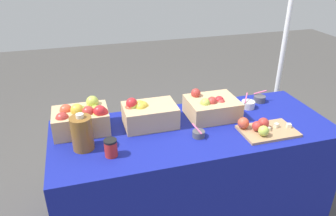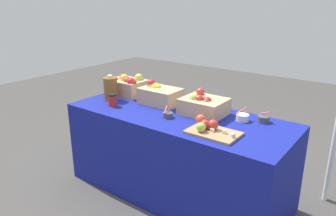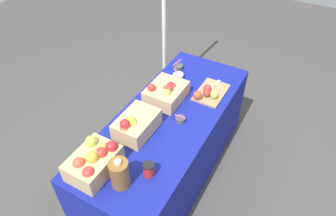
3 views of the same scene
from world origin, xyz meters
name	(u,v)px [view 3 (image 3 of 3)]	position (x,y,z in m)	size (l,w,h in m)	color
ground_plane	(169,170)	(0.00, 0.00, 0.00)	(10.00, 10.00, 0.00)	#474442
table	(169,145)	(0.00, 0.00, 0.37)	(1.90, 0.76, 0.74)	navy
apple_crate_left	(95,160)	(-0.72, 0.17, 0.84)	(0.35, 0.26, 0.21)	tan
apple_crate_middle	(135,124)	(-0.29, 0.13, 0.83)	(0.35, 0.24, 0.21)	tan
apple_crate_right	(166,92)	(0.17, 0.12, 0.81)	(0.35, 0.29, 0.19)	tan
cutting_board_front	(209,92)	(0.41, -0.18, 0.77)	(0.37, 0.24, 0.09)	tan
sample_bowl_near	(178,67)	(0.64, 0.25, 0.77)	(0.10, 0.09, 0.10)	#4C4C51
sample_bowl_mid	(180,119)	(-0.01, -0.11, 0.76)	(0.08, 0.09, 0.09)	#4C4C51
sample_bowl_far	(178,76)	(0.50, 0.17, 0.77)	(0.10, 0.10, 0.10)	silver
cider_jug	(120,174)	(-0.73, -0.05, 0.85)	(0.13, 0.13, 0.23)	brown
coffee_cup	(149,170)	(-0.58, -0.17, 0.79)	(0.08, 0.08, 0.11)	red
tent_pole	(164,10)	(1.09, 0.67, 1.10)	(0.04, 0.04, 2.19)	white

